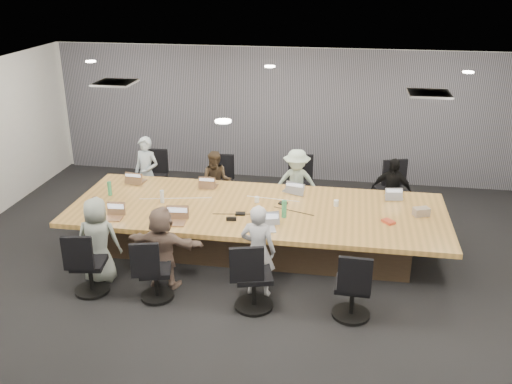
% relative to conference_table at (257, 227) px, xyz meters
% --- Properties ---
extents(floor, '(10.00, 8.00, 0.00)m').
position_rel_conference_table_xyz_m(floor, '(0.00, -0.50, -0.40)').
color(floor, black).
rests_on(floor, ground).
extents(ceiling, '(10.00, 8.00, 0.00)m').
position_rel_conference_table_xyz_m(ceiling, '(0.00, -0.50, 2.40)').
color(ceiling, white).
rests_on(ceiling, wall_back).
extents(wall_back, '(10.00, 0.00, 2.80)m').
position_rel_conference_table_xyz_m(wall_back, '(0.00, 3.50, 1.00)').
color(wall_back, silver).
rests_on(wall_back, ground).
extents(wall_front, '(10.00, 0.00, 2.80)m').
position_rel_conference_table_xyz_m(wall_front, '(0.00, -4.50, 1.00)').
color(wall_front, silver).
rests_on(wall_front, ground).
extents(curtain, '(9.80, 0.04, 2.80)m').
position_rel_conference_table_xyz_m(curtain, '(0.00, 3.42, 1.00)').
color(curtain, slate).
rests_on(curtain, ground).
extents(conference_table, '(6.00, 2.20, 0.74)m').
position_rel_conference_table_xyz_m(conference_table, '(0.00, 0.00, 0.00)').
color(conference_table, '#453223').
rests_on(conference_table, ground).
extents(chair_0, '(0.56, 0.56, 0.80)m').
position_rel_conference_table_xyz_m(chair_0, '(-2.33, 1.70, -0.00)').
color(chair_0, black).
rests_on(chair_0, ground).
extents(chair_1, '(0.54, 0.54, 0.74)m').
position_rel_conference_table_xyz_m(chair_1, '(-0.99, 1.70, -0.03)').
color(chair_1, black).
rests_on(chair_1, ground).
extents(chair_2, '(0.64, 0.64, 0.87)m').
position_rel_conference_table_xyz_m(chair_2, '(0.50, 1.70, 0.03)').
color(chair_2, black).
rests_on(chair_2, ground).
extents(chair_3, '(0.74, 0.74, 0.87)m').
position_rel_conference_table_xyz_m(chair_3, '(2.19, 1.70, 0.03)').
color(chair_3, black).
rests_on(chair_3, ground).
extents(chair_4, '(0.59, 0.59, 0.77)m').
position_rel_conference_table_xyz_m(chair_4, '(-2.12, -1.70, -0.02)').
color(chair_4, black).
rests_on(chair_4, ground).
extents(chair_5, '(0.60, 0.60, 0.72)m').
position_rel_conference_table_xyz_m(chair_5, '(-1.14, -1.70, -0.04)').
color(chair_5, black).
rests_on(chair_5, ground).
extents(chair_6, '(0.69, 0.69, 0.83)m').
position_rel_conference_table_xyz_m(chair_6, '(0.24, -1.70, 0.01)').
color(chair_6, black).
rests_on(chair_6, ground).
extents(chair_7, '(0.56, 0.56, 0.79)m').
position_rel_conference_table_xyz_m(chair_7, '(1.55, -1.70, -0.00)').
color(chair_7, black).
rests_on(chair_7, ground).
extents(person_0, '(0.57, 0.45, 1.40)m').
position_rel_conference_table_xyz_m(person_0, '(-2.33, 1.35, 0.30)').
color(person_0, '#ADC1CE').
rests_on(person_0, ground).
extents(laptop_0, '(0.35, 0.26, 0.02)m').
position_rel_conference_table_xyz_m(laptop_0, '(-2.33, 0.80, 0.35)').
color(laptop_0, '#8C6647').
rests_on(laptop_0, conference_table).
extents(person_1, '(0.61, 0.49, 1.19)m').
position_rel_conference_table_xyz_m(person_1, '(-0.99, 1.35, 0.20)').
color(person_1, '#3F3122').
rests_on(person_1, ground).
extents(laptop_1, '(0.30, 0.20, 0.02)m').
position_rel_conference_table_xyz_m(laptop_1, '(-0.99, 0.80, 0.35)').
color(laptop_1, '#8C6647').
rests_on(laptop_1, conference_table).
extents(person_2, '(0.89, 0.56, 1.31)m').
position_rel_conference_table_xyz_m(person_2, '(0.50, 1.35, 0.26)').
color(person_2, '#AFC8B2').
rests_on(person_2, ground).
extents(laptop_2, '(0.38, 0.30, 0.02)m').
position_rel_conference_table_xyz_m(laptop_2, '(0.50, 0.80, 0.35)').
color(laptop_2, '#B2B2B7').
rests_on(laptop_2, conference_table).
extents(person_3, '(0.78, 0.47, 1.25)m').
position_rel_conference_table_xyz_m(person_3, '(2.19, 1.35, 0.22)').
color(person_3, black).
rests_on(person_3, ground).
extents(laptop_3, '(0.30, 0.22, 0.02)m').
position_rel_conference_table_xyz_m(laptop_3, '(2.19, 0.80, 0.35)').
color(laptop_3, '#B2B2B7').
rests_on(laptop_3, conference_table).
extents(person_4, '(0.68, 0.48, 1.30)m').
position_rel_conference_table_xyz_m(person_4, '(-2.12, -1.35, 0.25)').
color(person_4, gray).
rests_on(person_4, ground).
extents(laptop_4, '(0.30, 0.22, 0.02)m').
position_rel_conference_table_xyz_m(laptop_4, '(-2.12, -0.80, 0.35)').
color(laptop_4, '#8C6647').
rests_on(laptop_4, conference_table).
extents(person_5, '(1.17, 0.44, 1.24)m').
position_rel_conference_table_xyz_m(person_5, '(-1.14, -1.35, 0.22)').
color(person_5, '#786053').
rests_on(person_5, ground).
extents(laptop_5, '(0.37, 0.27, 0.02)m').
position_rel_conference_table_xyz_m(laptop_5, '(-1.14, -0.80, 0.35)').
color(laptop_5, '#8C6647').
rests_on(laptop_5, conference_table).
extents(person_6, '(0.54, 0.39, 1.37)m').
position_rel_conference_table_xyz_m(person_6, '(0.24, -1.35, 0.28)').
color(person_6, '#A9AAB0').
rests_on(person_6, ground).
extents(laptop_6, '(0.38, 0.30, 0.02)m').
position_rel_conference_table_xyz_m(laptop_6, '(0.24, -0.80, 0.35)').
color(laptop_6, '#B2B2B7').
rests_on(laptop_6, conference_table).
extents(bottle_green_left, '(0.07, 0.07, 0.24)m').
position_rel_conference_table_xyz_m(bottle_green_left, '(-2.54, 0.11, 0.46)').
color(bottle_green_left, '#378F5A').
rests_on(bottle_green_left, conference_table).
extents(bottle_green_right, '(0.08, 0.08, 0.28)m').
position_rel_conference_table_xyz_m(bottle_green_right, '(0.47, -0.29, 0.48)').
color(bottle_green_right, '#378F5A').
rests_on(bottle_green_right, conference_table).
extents(bottle_clear, '(0.08, 0.08, 0.21)m').
position_rel_conference_table_xyz_m(bottle_clear, '(-1.56, -0.05, 0.45)').
color(bottle_clear, silver).
rests_on(bottle_clear, conference_table).
extents(cup_white_far, '(0.09, 0.09, 0.10)m').
position_rel_conference_table_xyz_m(cup_white_far, '(-0.04, 0.22, 0.39)').
color(cup_white_far, white).
rests_on(cup_white_far, conference_table).
extents(cup_white_near, '(0.10, 0.10, 0.10)m').
position_rel_conference_table_xyz_m(cup_white_near, '(1.25, 0.28, 0.39)').
color(cup_white_near, white).
rests_on(cup_white_near, conference_table).
extents(mug_brown, '(0.11, 0.11, 0.10)m').
position_rel_conference_table_xyz_m(mug_brown, '(-2.65, -0.25, 0.39)').
color(mug_brown, brown).
rests_on(mug_brown, conference_table).
extents(mic_left, '(0.16, 0.12, 0.03)m').
position_rel_conference_table_xyz_m(mic_left, '(-0.21, -0.31, 0.35)').
color(mic_left, black).
rests_on(mic_left, conference_table).
extents(mic_right, '(0.16, 0.12, 0.03)m').
position_rel_conference_table_xyz_m(mic_right, '(0.39, 0.21, 0.35)').
color(mic_right, black).
rests_on(mic_right, conference_table).
extents(stapler, '(0.16, 0.06, 0.06)m').
position_rel_conference_table_xyz_m(stapler, '(-0.31, -0.56, 0.37)').
color(stapler, black).
rests_on(stapler, conference_table).
extents(canvas_bag, '(0.28, 0.23, 0.13)m').
position_rel_conference_table_xyz_m(canvas_bag, '(2.56, 0.12, 0.40)').
color(canvas_bag, gray).
rests_on(canvas_bag, conference_table).
extents(snack_packet, '(0.22, 0.22, 0.04)m').
position_rel_conference_table_xyz_m(snack_packet, '(2.05, -0.24, 0.36)').
color(snack_packet, '#C54327').
rests_on(snack_packet, conference_table).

